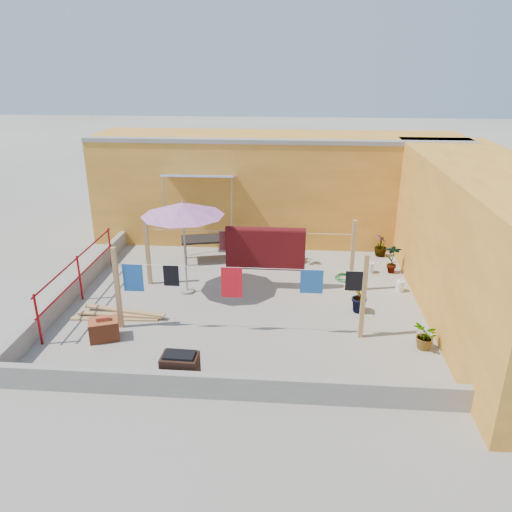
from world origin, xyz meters
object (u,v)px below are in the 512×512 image
(plant_back_a, at_px, (294,249))
(water_jug_a, at_px, (400,286))
(outdoor_table, at_px, (208,240))
(white_basin, at_px, (286,385))
(patio_umbrella, at_px, (183,210))
(brick_stack, at_px, (104,329))
(green_hose, at_px, (345,277))
(water_jug_b, at_px, (370,268))
(brazier, at_px, (180,368))

(plant_back_a, bearing_deg, water_jug_a, -32.96)
(outdoor_table, distance_m, water_jug_a, 5.28)
(white_basin, bearing_deg, patio_umbrella, 124.74)
(outdoor_table, bearing_deg, water_jug_a, -17.88)
(brick_stack, bearing_deg, green_hose, 33.54)
(patio_umbrella, relative_size, brick_stack, 3.39)
(patio_umbrella, xyz_separation_m, brick_stack, (-1.21, -2.28, -1.87))
(brick_stack, bearing_deg, plant_back_a, 49.67)
(water_jug_a, relative_size, water_jug_b, 0.95)
(brick_stack, bearing_deg, water_jug_b, 33.50)
(water_jug_a, distance_m, water_jug_b, 1.24)
(brick_stack, bearing_deg, patio_umbrella, 62.09)
(white_basin, xyz_separation_m, water_jug_b, (2.10, 5.14, 0.10))
(plant_back_a, bearing_deg, brazier, -108.39)
(plant_back_a, bearing_deg, outdoor_table, -178.09)
(brazier, distance_m, water_jug_a, 6.07)
(outdoor_table, height_order, plant_back_a, plant_back_a)
(water_jug_b, distance_m, green_hose, 0.82)
(patio_umbrella, relative_size, brazier, 3.60)
(white_basin, relative_size, water_jug_a, 1.43)
(outdoor_table, distance_m, brazier, 5.69)
(brazier, bearing_deg, water_jug_b, 52.54)
(patio_umbrella, distance_m, brazier, 4.07)
(brick_stack, bearing_deg, outdoor_table, 72.48)
(patio_umbrella, distance_m, brick_stack, 3.19)
(white_basin, xyz_separation_m, green_hose, (1.41, 4.70, -0.01))
(white_basin, bearing_deg, water_jug_a, 56.51)
(water_jug_b, bearing_deg, brick_stack, -146.50)
(outdoor_table, height_order, water_jug_a, outdoor_table)
(outdoor_table, relative_size, water_jug_b, 4.81)
(outdoor_table, xyz_separation_m, water_jug_b, (4.42, -0.52, -0.47))
(brick_stack, xyz_separation_m, plant_back_a, (3.77, 4.43, 0.18))
(white_basin, bearing_deg, plant_back_a, 89.35)
(green_hose, height_order, plant_back_a, plant_back_a)
(white_basin, bearing_deg, brazier, 180.00)
(plant_back_a, bearing_deg, green_hose, -37.77)
(outdoor_table, height_order, brick_stack, outdoor_table)
(water_jug_b, bearing_deg, brazier, -127.46)
(brick_stack, relative_size, green_hose, 1.31)
(water_jug_b, height_order, plant_back_a, plant_back_a)
(white_basin, distance_m, water_jug_b, 5.56)
(brazier, bearing_deg, plant_back_a, 71.61)
(patio_umbrella, relative_size, outdoor_table, 1.48)
(brazier, relative_size, green_hose, 1.23)
(green_hose, bearing_deg, plant_back_a, 142.23)
(outdoor_table, relative_size, white_basin, 3.53)
(brick_stack, height_order, water_jug_b, brick_stack)
(white_basin, relative_size, water_jug_b, 1.36)
(outdoor_table, bearing_deg, plant_back_a, 1.91)
(brazier, bearing_deg, green_hose, 55.26)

